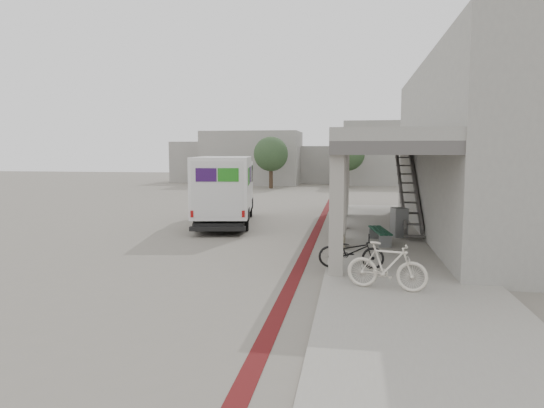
% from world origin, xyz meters
% --- Properties ---
extents(ground, '(120.00, 120.00, 0.00)m').
position_xyz_m(ground, '(0.00, 0.00, 0.00)').
color(ground, slate).
rests_on(ground, ground).
extents(bike_lane_stripe, '(0.35, 40.00, 0.01)m').
position_xyz_m(bike_lane_stripe, '(1.00, 2.00, 0.01)').
color(bike_lane_stripe, '#511011').
rests_on(bike_lane_stripe, ground).
extents(sidewalk, '(4.40, 28.00, 0.12)m').
position_xyz_m(sidewalk, '(4.00, 0.00, 0.06)').
color(sidewalk, gray).
rests_on(sidewalk, ground).
extents(transit_building, '(7.60, 17.00, 7.00)m').
position_xyz_m(transit_building, '(6.83, 4.50, 3.40)').
color(transit_building, gray).
rests_on(transit_building, ground).
extents(distant_backdrop, '(28.00, 10.00, 6.50)m').
position_xyz_m(distant_backdrop, '(-2.84, 35.89, 2.70)').
color(distant_backdrop, gray).
rests_on(distant_backdrop, ground).
extents(tree_left, '(3.20, 3.20, 4.80)m').
position_xyz_m(tree_left, '(-5.00, 28.00, 3.18)').
color(tree_left, '#38281C').
rests_on(tree_left, ground).
extents(tree_mid, '(3.20, 3.20, 4.80)m').
position_xyz_m(tree_mid, '(2.00, 30.00, 3.18)').
color(tree_mid, '#38281C').
rests_on(tree_mid, ground).
extents(tree_right, '(3.20, 3.20, 4.80)m').
position_xyz_m(tree_right, '(10.00, 29.00, 3.18)').
color(tree_right, '#38281C').
rests_on(tree_right, ground).
extents(fedex_truck, '(3.47, 7.71, 3.18)m').
position_xyz_m(fedex_truck, '(-3.39, 5.63, 1.69)').
color(fedex_truck, black).
rests_on(fedex_truck, ground).
extents(bench, '(0.76, 2.10, 0.48)m').
position_xyz_m(bench, '(3.51, 1.34, 0.47)').
color(bench, slate).
rests_on(bench, sidewalk).
extents(bollard_near, '(0.37, 0.37, 0.56)m').
position_xyz_m(bollard_near, '(2.10, -0.04, 0.40)').
color(bollard_near, gray).
rests_on(bollard_near, sidewalk).
extents(bollard_far, '(0.37, 0.37, 0.55)m').
position_xyz_m(bollard_far, '(2.10, 1.58, 0.40)').
color(bollard_far, gray).
rests_on(bollard_far, sidewalk).
extents(utility_cabinet, '(0.65, 0.77, 1.12)m').
position_xyz_m(utility_cabinet, '(4.31, 2.77, 0.68)').
color(utility_cabinet, slate).
rests_on(utility_cabinet, sidewalk).
extents(bicycle_black, '(1.85, 0.67, 0.97)m').
position_xyz_m(bicycle_black, '(2.50, -2.74, 0.60)').
color(bicycle_black, black).
rests_on(bicycle_black, sidewalk).
extents(bicycle_cream, '(1.99, 0.98, 1.15)m').
position_xyz_m(bicycle_cream, '(3.35, -4.76, 0.69)').
color(bicycle_cream, beige).
rests_on(bicycle_cream, sidewalk).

